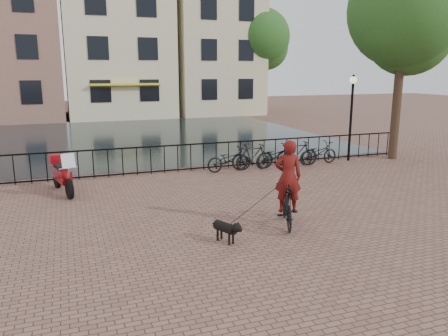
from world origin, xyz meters
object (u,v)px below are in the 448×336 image
object	(u,v)px
dog	(225,230)
lamp_post	(352,103)
cyclist	(288,188)
motorcycle	(62,171)

from	to	relation	value
dog	lamp_post	bearing A→B (deg)	14.89
cyclist	lamp_post	bearing A→B (deg)	-113.66
lamp_post	dog	xyz separation A→B (m)	(-7.88, -6.56, -2.11)
lamp_post	dog	bearing A→B (deg)	-140.24
lamp_post	motorcycle	bearing A→B (deg)	-173.90
motorcycle	dog	bearing A→B (deg)	-72.08
dog	motorcycle	distance (m)	6.32
lamp_post	dog	world-z (taller)	lamp_post
cyclist	dog	bearing A→B (deg)	37.14
lamp_post	cyclist	size ratio (longest dim) A/B	1.41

